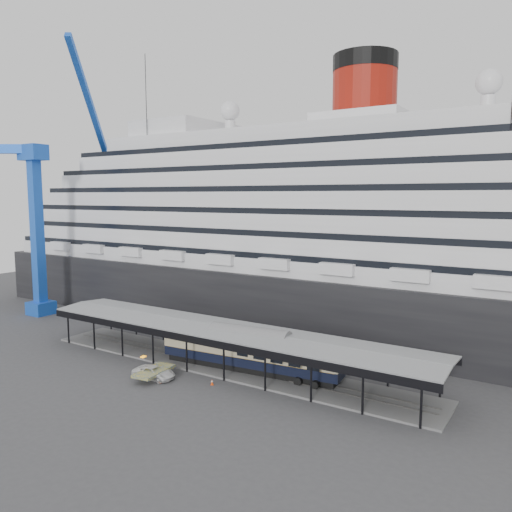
{
  "coord_description": "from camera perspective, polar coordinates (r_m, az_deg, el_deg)",
  "views": [
    {
      "loc": [
        36.98,
        -45.65,
        22.04
      ],
      "look_at": [
        2.94,
        8.0,
        14.36
      ],
      "focal_mm": 35.0,
      "sensor_mm": 36.0,
      "label": 1
    }
  ],
  "objects": [
    {
      "name": "traffic_cone_mid",
      "position": [
        63.57,
        -10.9,
        -13.19
      ],
      "size": [
        0.39,
        0.39,
        0.69
      ],
      "rotation": [
        0.0,
        0.0,
        -0.1
      ],
      "color": "orange",
      "rests_on": "ground"
    },
    {
      "name": "traffic_cone_right",
      "position": [
        60.48,
        -5.05,
        -14.15
      ],
      "size": [
        0.48,
        0.48,
        0.71
      ],
      "rotation": [
        0.0,
        0.0,
        0.42
      ],
      "color": "#E9450C",
      "rests_on": "ground"
    },
    {
      "name": "crane_blue",
      "position": [
        99.55,
        -23.27,
        5.14
      ],
      "size": [
        22.63,
        19.19,
        47.6
      ],
      "color": "blue",
      "rests_on": "ground"
    },
    {
      "name": "platform_canopy",
      "position": [
        65.73,
        -3.63,
        -10.54
      ],
      "size": [
        56.0,
        9.18,
        5.3
      ],
      "color": "slate",
      "rests_on": "ground"
    },
    {
      "name": "pullman_carriage",
      "position": [
        63.49,
        -0.77,
        -10.71
      ],
      "size": [
        24.19,
        5.27,
        23.57
      ],
      "rotation": [
        0.0,
        0.0,
        0.09
      ],
      "color": "black",
      "rests_on": "ground"
    },
    {
      "name": "traffic_cone_left",
      "position": [
        61.87,
        -10.93,
        -13.7
      ],
      "size": [
        0.44,
        0.44,
        0.83
      ],
      "rotation": [
        0.0,
        0.0,
        -0.04
      ],
      "color": "#FA530D",
      "rests_on": "ground"
    },
    {
      "name": "cruise_ship",
      "position": [
        86.06,
        6.97,
        4.38
      ],
      "size": [
        130.0,
        30.0,
        43.9
      ],
      "color": "black",
      "rests_on": "ground"
    },
    {
      "name": "ground",
      "position": [
        62.75,
        -6.38,
        -13.72
      ],
      "size": [
        200.0,
        200.0,
        0.0
      ],
      "primitive_type": "plane",
      "color": "#3C3C3F",
      "rests_on": "ground"
    },
    {
      "name": "port_truck",
      "position": [
        63.29,
        -11.58,
        -12.92
      ],
      "size": [
        5.58,
        3.03,
        1.49
      ],
      "primitive_type": "imported",
      "rotation": [
        0.0,
        0.0,
        1.68
      ],
      "color": "silver",
      "rests_on": "ground"
    }
  ]
}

